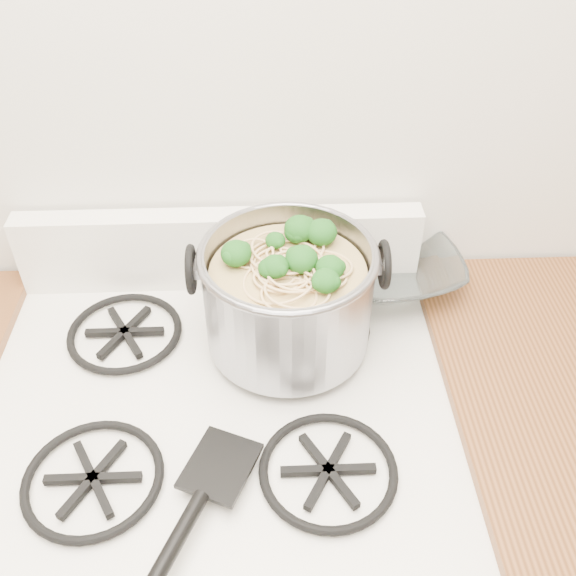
# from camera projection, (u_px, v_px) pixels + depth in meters

# --- Properties ---
(gas_range) EXTENTS (0.76, 0.66, 0.92)m
(gas_range) POSITION_uv_depth(u_px,v_px,m) (232.00, 542.00, 1.35)
(gas_range) COLOR white
(gas_range) RESTS_ON ground
(stock_pot) EXTENTS (0.32, 0.29, 0.20)m
(stock_pot) POSITION_uv_depth(u_px,v_px,m) (288.00, 297.00, 1.07)
(stock_pot) COLOR gray
(stock_pot) RESTS_ON gas_range
(spatula) EXTENTS (0.39, 0.40, 0.02)m
(spatula) POSITION_uv_depth(u_px,v_px,m) (220.00, 463.00, 0.92)
(spatula) COLOR black
(spatula) RESTS_ON gas_range
(glass_bowl) EXTENTS (0.12, 0.12, 0.02)m
(glass_bowl) POSITION_uv_depth(u_px,v_px,m) (393.00, 275.00, 1.23)
(glass_bowl) COLOR white
(glass_bowl) RESTS_ON gas_range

